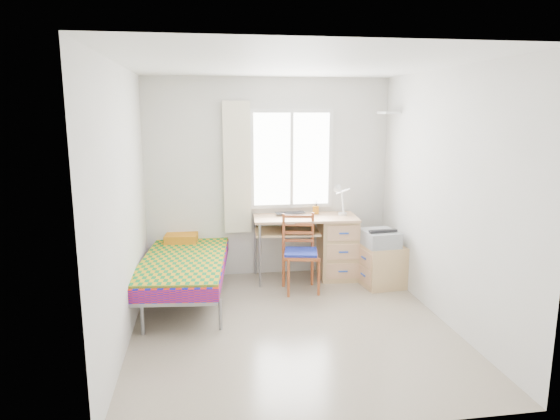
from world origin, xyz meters
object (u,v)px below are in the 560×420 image
at_px(bed, 184,262).
at_px(cabinet, 383,266).
at_px(chair, 301,248).
at_px(printer, 380,238).
at_px(desk, 332,244).

distance_m(bed, cabinet, 2.45).
xyz_separation_m(chair, printer, (1.00, -0.02, 0.10)).
relative_size(cabinet, printer, 1.07).
height_order(bed, cabinet, bed).
relative_size(chair, printer, 1.92).
bearing_deg(cabinet, desk, 133.32).
xyz_separation_m(bed, cabinet, (2.44, -0.00, -0.16)).
xyz_separation_m(desk, printer, (0.50, -0.44, 0.18)).
bearing_deg(chair, cabinet, 8.94).
bearing_deg(desk, chair, -135.96).
height_order(bed, desk, bed).
height_order(chair, cabinet, chair).
distance_m(bed, chair, 1.41).
height_order(desk, chair, chair).
distance_m(chair, printer, 1.00).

